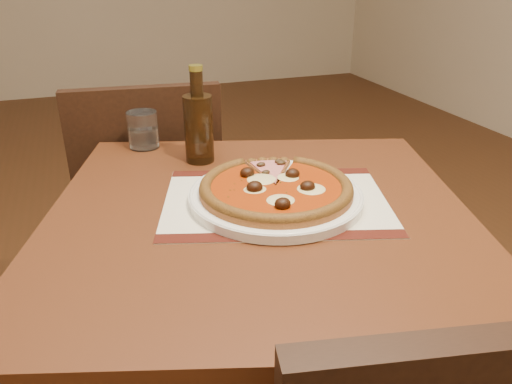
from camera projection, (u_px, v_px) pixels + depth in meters
table at (259, 256)px, 0.99m from camera, size 1.00×1.00×0.75m
chair_far at (152, 199)px, 1.55m from camera, size 0.46×0.46×0.88m
placemat at (276, 201)px, 0.98m from camera, size 0.51×0.43×0.00m
plate at (276, 196)px, 0.98m from camera, size 0.34×0.34×0.02m
pizza at (276, 187)px, 0.97m from camera, size 0.30×0.30×0.04m
ham_slice at (277, 171)px, 1.05m from camera, size 0.10×0.14×0.02m
water_glass at (143, 130)px, 1.24m from camera, size 0.09×0.09×0.09m
bottle at (199, 125)px, 1.14m from camera, size 0.07×0.07×0.22m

